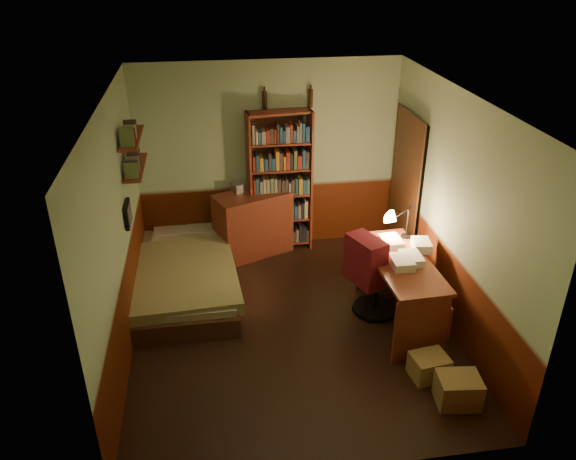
{
  "coord_description": "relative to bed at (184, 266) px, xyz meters",
  "views": [
    {
      "loc": [
        -0.81,
        -5.12,
        3.91
      ],
      "look_at": [
        0.0,
        0.25,
        1.1
      ],
      "focal_mm": 35.0,
      "sensor_mm": 36.0,
      "label": 1
    }
  ],
  "objects": [
    {
      "name": "dresser",
      "position": [
        0.93,
        0.79,
        0.12
      ],
      "size": [
        1.12,
        0.84,
        0.89
      ],
      "primitive_type": "cube",
      "rotation": [
        0.0,
        0.0,
        0.39
      ],
      "color": "maroon",
      "rests_on": "ground"
    },
    {
      "name": "desk",
      "position": [
        2.41,
        -1.02,
        0.07
      ],
      "size": [
        0.67,
        1.49,
        0.78
      ],
      "primitive_type": "cube",
      "rotation": [
        0.0,
        0.0,
        0.05
      ],
      "color": "maroon",
      "rests_on": "ground"
    },
    {
      "name": "bed",
      "position": [
        0.0,
        0.0,
        0.0
      ],
      "size": [
        1.2,
        2.21,
        0.65
      ],
      "primitive_type": "cube",
      "rotation": [
        0.0,
        0.0,
        0.01
      ],
      "color": "olive",
      "rests_on": "ground"
    },
    {
      "name": "wall_back",
      "position": [
        1.19,
        1.04,
        0.97
      ],
      "size": [
        3.5,
        0.02,
        2.6
      ],
      "primitive_type": "cube",
      "color": "#9DBB93",
      "rests_on": "ground"
    },
    {
      "name": "cardboard_box_a",
      "position": [
        2.56,
        -2.38,
        -0.18
      ],
      "size": [
        0.42,
        0.35,
        0.29
      ],
      "primitive_type": "cube",
      "rotation": [
        0.0,
        0.0,
        -0.11
      ],
      "color": "#A49051",
      "rests_on": "ground"
    },
    {
      "name": "framed_picture",
      "position": [
        -0.53,
        -0.37,
        0.92
      ],
      "size": [
        0.04,
        0.32,
        0.26
      ],
      "primitive_type": "cube",
      "color": "black",
      "rests_on": "wall_left"
    },
    {
      "name": "red_jacket",
      "position": [
        1.98,
        -0.77,
        0.89
      ],
      "size": [
        0.31,
        0.5,
        0.55
      ],
      "primitive_type": "cube",
      "rotation": [
        0.0,
        0.0,
        -0.13
      ],
      "color": "maroon",
      "rests_on": "office_chair"
    },
    {
      "name": "ceiling",
      "position": [
        1.19,
        -0.97,
        2.28
      ],
      "size": [
        3.5,
        4.0,
        0.02
      ],
      "primitive_type": "cube",
      "color": "silver",
      "rests_on": "wall_back"
    },
    {
      "name": "wall_shelf_upper",
      "position": [
        -0.45,
        0.13,
        1.62
      ],
      "size": [
        0.2,
        0.9,
        0.03
      ],
      "primitive_type": "cube",
      "color": "maroon",
      "rests_on": "wall_left"
    },
    {
      "name": "bookshelf",
      "position": [
        1.32,
        0.88,
        0.66
      ],
      "size": [
        0.87,
        0.36,
        1.98
      ],
      "primitive_type": "cube",
      "rotation": [
        0.0,
        0.0,
        0.11
      ],
      "color": "maroon",
      "rests_on": "ground"
    },
    {
      "name": "floor",
      "position": [
        1.19,
        -0.97,
        -0.34
      ],
      "size": [
        3.5,
        4.0,
        0.02
      ],
      "primitive_type": "cube",
      "color": "black",
      "rests_on": "ground"
    },
    {
      "name": "doorway",
      "position": [
        2.91,
        0.33,
        0.67
      ],
      "size": [
        0.06,
        0.9,
        2.0
      ],
      "primitive_type": "cube",
      "color": "black",
      "rests_on": "ground"
    },
    {
      "name": "wall_front",
      "position": [
        1.19,
        -2.98,
        0.97
      ],
      "size": [
        3.5,
        0.02,
        2.6
      ],
      "primitive_type": "cube",
      "color": "#9DBB93",
      "rests_on": "ground"
    },
    {
      "name": "bottle_left",
      "position": [
        1.14,
        0.99,
        1.77
      ],
      "size": [
        0.07,
        0.07,
        0.23
      ],
      "primitive_type": "cylinder",
      "rotation": [
        0.0,
        0.0,
        0.18
      ],
      "color": "black",
      "rests_on": "bookshelf"
    },
    {
      "name": "wall_shelf_lower",
      "position": [
        -0.45,
        0.13,
        1.27
      ],
      "size": [
        0.2,
        0.9,
        0.03
      ],
      "primitive_type": "cube",
      "color": "maroon",
      "rests_on": "wall_left"
    },
    {
      "name": "office_chair",
      "position": [
        2.21,
        -0.83,
        0.15
      ],
      "size": [
        0.6,
        0.57,
        0.95
      ],
      "primitive_type": "cube",
      "rotation": [
        0.0,
        0.0,
        0.4
      ],
      "color": "#2E5035",
      "rests_on": "ground"
    },
    {
      "name": "wall_left",
      "position": [
        -0.57,
        -0.97,
        0.97
      ],
      "size": [
        0.02,
        4.0,
        2.6
      ],
      "primitive_type": "cube",
      "color": "#9DBB93",
      "rests_on": "ground"
    },
    {
      "name": "paper_stack",
      "position": [
        2.71,
        -0.81,
        0.51
      ],
      "size": [
        0.23,
        0.29,
        0.11
      ],
      "primitive_type": "cube",
      "rotation": [
        0.0,
        0.0,
        -0.14
      ],
      "color": "silver",
      "rests_on": "desk"
    },
    {
      "name": "mini_stereo",
      "position": [
        0.8,
        0.92,
        0.63
      ],
      "size": [
        0.28,
        0.25,
        0.13
      ],
      "primitive_type": "cube",
      "rotation": [
        0.0,
        0.0,
        0.38
      ],
      "color": "#B2B2B7",
      "rests_on": "dresser"
    },
    {
      "name": "cardboard_box_b",
      "position": [
        2.42,
        -2.0,
        -0.2
      ],
      "size": [
        0.39,
        0.34,
        0.25
      ],
      "primitive_type": "cube",
      "rotation": [
        0.0,
        0.0,
        0.14
      ],
      "color": "#A49051",
      "rests_on": "ground"
    },
    {
      "name": "desk_lamp",
      "position": [
        2.64,
        -0.49,
        0.79
      ],
      "size": [
        0.23,
        0.23,
        0.66
      ],
      "primitive_type": "cone",
      "rotation": [
        0.0,
        0.0,
        0.18
      ],
      "color": "black",
      "rests_on": "desk"
    },
    {
      "name": "wall_right",
      "position": [
        2.95,
        -0.97,
        0.97
      ],
      "size": [
        0.02,
        4.0,
        2.6
      ],
      "primitive_type": "cube",
      "color": "#9DBB93",
      "rests_on": "ground"
    },
    {
      "name": "bottle_right",
      "position": [
        1.74,
        0.99,
        1.77
      ],
      "size": [
        0.07,
        0.07,
        0.24
      ],
      "primitive_type": "cylinder",
      "rotation": [
        0.0,
        0.0,
        -0.04
      ],
      "color": "black",
      "rests_on": "bookshelf"
    },
    {
      "name": "door_trim",
      "position": [
        2.88,
        0.33,
        0.67
      ],
      "size": [
        0.02,
        0.98,
        2.08
      ],
      "primitive_type": "cube",
      "color": "#392111",
      "rests_on": "ground"
    }
  ]
}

